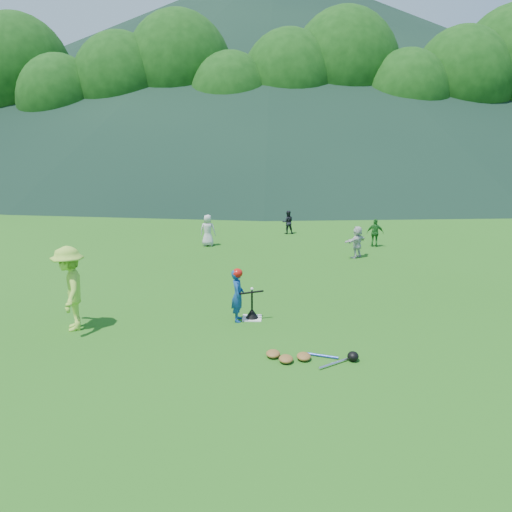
{
  "coord_description": "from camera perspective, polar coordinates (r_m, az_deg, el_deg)",
  "views": [
    {
      "loc": [
        0.52,
        -11.11,
        4.35
      ],
      "look_at": [
        0.0,
        2.5,
        0.9
      ],
      "focal_mm": 35.0,
      "sensor_mm": 36.0,
      "label": 1
    }
  ],
  "objects": [
    {
      "name": "ground",
      "position": [
        11.94,
        -0.46,
        -7.15
      ],
      "size": [
        120.0,
        120.0,
        0.0
      ],
      "primitive_type": "plane",
      "color": "#225D15",
      "rests_on": "ground"
    },
    {
      "name": "adult_coach",
      "position": [
        11.77,
        -20.49,
        -3.51
      ],
      "size": [
        1.08,
        1.39,
        1.9
      ],
      "primitive_type": "imported",
      "rotation": [
        0.0,
        0.0,
        -1.23
      ],
      "color": "#9ACF3D",
      "rests_on": "ground"
    },
    {
      "name": "fielder_d",
      "position": [
        17.73,
        11.47,
        1.59
      ],
      "size": [
        0.98,
        0.96,
        1.12
      ],
      "primitive_type": "imported",
      "rotation": [
        0.0,
        0.0,
        3.9
      ],
      "color": "silver",
      "rests_on": "ground"
    },
    {
      "name": "distant_hills",
      "position": [
        93.88,
        -3.01,
        20.71
      ],
      "size": [
        155.0,
        140.0,
        32.0
      ],
      "color": "black",
      "rests_on": "ground"
    },
    {
      "name": "batter_gear",
      "position": [
        11.47,
        -2.01,
        -2.15
      ],
      "size": [
        0.72,
        0.26,
        0.6
      ],
      "color": "red",
      "rests_on": "ground"
    },
    {
      "name": "fielder_b",
      "position": [
        21.5,
        3.65,
        3.87
      ],
      "size": [
        0.53,
        0.44,
        1.0
      ],
      "primitive_type": "imported",
      "rotation": [
        0.0,
        0.0,
        3.27
      ],
      "color": "black",
      "rests_on": "ground"
    },
    {
      "name": "batter_child",
      "position": [
        11.62,
        -2.11,
        -4.52
      ],
      "size": [
        0.31,
        0.46,
        1.24
      ],
      "primitive_type": "imported",
      "rotation": [
        0.0,
        0.0,
        1.61
      ],
      "color": "navy",
      "rests_on": "ground"
    },
    {
      "name": "equipment_pile",
      "position": [
        9.95,
        5.5,
        -11.37
      ],
      "size": [
        1.8,
        0.72,
        0.19
      ],
      "color": "olive",
      "rests_on": "ground"
    },
    {
      "name": "fielder_c",
      "position": [
        19.57,
        13.46,
        2.59
      ],
      "size": [
        0.66,
        0.36,
        1.08
      ],
      "primitive_type": "imported",
      "rotation": [
        0.0,
        0.0,
        2.98
      ],
      "color": "#1F6A22",
      "rests_on": "ground"
    },
    {
      "name": "baseball",
      "position": [
        11.7,
        -0.47,
        -3.78
      ],
      "size": [
        0.08,
        0.08,
        0.08
      ],
      "primitive_type": "sphere",
      "color": "white",
      "rests_on": "batting_tee"
    },
    {
      "name": "outfield_fence",
      "position": [
        39.29,
        1.43,
        8.88
      ],
      "size": [
        70.07,
        0.08,
        1.33
      ],
      "color": "gray",
      "rests_on": "ground"
    },
    {
      "name": "tree_line",
      "position": [
        45.11,
        1.88,
        19.12
      ],
      "size": [
        70.04,
        11.4,
        14.82
      ],
      "color": "#382314",
      "rests_on": "ground"
    },
    {
      "name": "home_plate",
      "position": [
        11.94,
        -0.46,
        -7.1
      ],
      "size": [
        0.45,
        0.45,
        0.02
      ],
      "primitive_type": "cube",
      "color": "silver",
      "rests_on": "ground"
    },
    {
      "name": "batting_tee",
      "position": [
        11.9,
        -0.46,
        -6.57
      ],
      "size": [
        0.3,
        0.3,
        0.68
      ],
      "color": "black",
      "rests_on": "home_plate"
    },
    {
      "name": "fielder_a",
      "position": [
        19.24,
        -5.53,
        2.93
      ],
      "size": [
        0.63,
        0.44,
        1.22
      ],
      "primitive_type": "imported",
      "rotation": [
        0.0,
        0.0,
        3.06
      ],
      "color": "#BABABA",
      "rests_on": "ground"
    }
  ]
}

